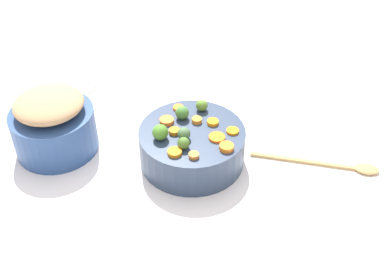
# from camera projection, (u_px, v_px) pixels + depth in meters

# --- Properties ---
(tabletop) EXTENTS (2.40, 2.40, 0.02)m
(tabletop) POSITION_uv_depth(u_px,v_px,m) (181.00, 160.00, 1.22)
(tabletop) COLOR white
(tabletop) RESTS_ON ground
(serving_bowl_carrots) EXTENTS (0.26, 0.26, 0.09)m
(serving_bowl_carrots) POSITION_uv_depth(u_px,v_px,m) (192.00, 146.00, 1.18)
(serving_bowl_carrots) COLOR #2C3B52
(serving_bowl_carrots) RESTS_ON tabletop
(metal_pot) EXTENTS (0.21, 0.21, 0.12)m
(metal_pot) POSITION_uv_depth(u_px,v_px,m) (54.00, 131.00, 1.21)
(metal_pot) COLOR navy
(metal_pot) RESTS_ON tabletop
(stuffing_mound) EXTENTS (0.17, 0.17, 0.05)m
(stuffing_mound) POSITION_uv_depth(u_px,v_px,m) (48.00, 105.00, 1.15)
(stuffing_mound) COLOR tan
(stuffing_mound) RESTS_ON metal_pot
(carrot_slice_0) EXTENTS (0.04, 0.04, 0.01)m
(carrot_slice_0) POSITION_uv_depth(u_px,v_px,m) (233.00, 132.00, 1.14)
(carrot_slice_0) COLOR orange
(carrot_slice_0) RESTS_ON serving_bowl_carrots
(carrot_slice_1) EXTENTS (0.04, 0.04, 0.01)m
(carrot_slice_1) POSITION_uv_depth(u_px,v_px,m) (173.00, 152.00, 1.08)
(carrot_slice_1) COLOR orange
(carrot_slice_1) RESTS_ON serving_bowl_carrots
(carrot_slice_2) EXTENTS (0.05, 0.05, 0.01)m
(carrot_slice_2) POSITION_uv_depth(u_px,v_px,m) (217.00, 137.00, 1.12)
(carrot_slice_2) COLOR orange
(carrot_slice_2) RESTS_ON serving_bowl_carrots
(carrot_slice_3) EXTENTS (0.04, 0.04, 0.01)m
(carrot_slice_3) POSITION_uv_depth(u_px,v_px,m) (174.00, 131.00, 1.14)
(carrot_slice_3) COLOR orange
(carrot_slice_3) RESTS_ON serving_bowl_carrots
(carrot_slice_4) EXTENTS (0.03, 0.03, 0.01)m
(carrot_slice_4) POSITION_uv_depth(u_px,v_px,m) (197.00, 120.00, 1.17)
(carrot_slice_4) COLOR orange
(carrot_slice_4) RESTS_ON serving_bowl_carrots
(carrot_slice_5) EXTENTS (0.03, 0.03, 0.01)m
(carrot_slice_5) POSITION_uv_depth(u_px,v_px,m) (194.00, 155.00, 1.07)
(carrot_slice_5) COLOR orange
(carrot_slice_5) RESTS_ON serving_bowl_carrots
(carrot_slice_6) EXTENTS (0.05, 0.05, 0.01)m
(carrot_slice_6) POSITION_uv_depth(u_px,v_px,m) (167.00, 121.00, 1.17)
(carrot_slice_6) COLOR orange
(carrot_slice_6) RESTS_ON serving_bowl_carrots
(carrot_slice_7) EXTENTS (0.04, 0.04, 0.01)m
(carrot_slice_7) POSITION_uv_depth(u_px,v_px,m) (178.00, 108.00, 1.22)
(carrot_slice_7) COLOR orange
(carrot_slice_7) RESTS_ON serving_bowl_carrots
(carrot_slice_8) EXTENTS (0.04, 0.04, 0.01)m
(carrot_slice_8) POSITION_uv_depth(u_px,v_px,m) (213.00, 122.00, 1.17)
(carrot_slice_8) COLOR orange
(carrot_slice_8) RESTS_ON serving_bowl_carrots
(carrot_slice_9) EXTENTS (0.05, 0.05, 0.01)m
(carrot_slice_9) POSITION_uv_depth(u_px,v_px,m) (227.00, 147.00, 1.09)
(carrot_slice_9) COLOR orange
(carrot_slice_9) RESTS_ON serving_bowl_carrots
(brussels_sprout_0) EXTENTS (0.03, 0.03, 0.03)m
(brussels_sprout_0) POSITION_uv_depth(u_px,v_px,m) (202.00, 105.00, 1.21)
(brussels_sprout_0) COLOR #5B852E
(brussels_sprout_0) RESTS_ON serving_bowl_carrots
(brussels_sprout_1) EXTENTS (0.03, 0.03, 0.03)m
(brussels_sprout_1) POSITION_uv_depth(u_px,v_px,m) (180.00, 113.00, 1.18)
(brussels_sprout_1) COLOR #437A31
(brussels_sprout_1) RESTS_ON serving_bowl_carrots
(brussels_sprout_2) EXTENTS (0.03, 0.03, 0.03)m
(brussels_sprout_2) POSITION_uv_depth(u_px,v_px,m) (184.00, 134.00, 1.12)
(brussels_sprout_2) COLOR #496B41
(brussels_sprout_2) RESTS_ON serving_bowl_carrots
(brussels_sprout_3) EXTENTS (0.04, 0.04, 0.04)m
(brussels_sprout_3) POSITION_uv_depth(u_px,v_px,m) (160.00, 132.00, 1.11)
(brussels_sprout_3) COLOR #4C8529
(brussels_sprout_3) RESTS_ON serving_bowl_carrots
(brussels_sprout_4) EXTENTS (0.03, 0.03, 0.03)m
(brussels_sprout_4) POSITION_uv_depth(u_px,v_px,m) (184.00, 143.00, 1.09)
(brussels_sprout_4) COLOR #487029
(brussels_sprout_4) RESTS_ON serving_bowl_carrots
(wooden_spoon) EXTENTS (0.06, 0.32, 0.01)m
(wooden_spoon) POSITION_uv_depth(u_px,v_px,m) (339.00, 166.00, 1.18)
(wooden_spoon) COLOR tan
(wooden_spoon) RESTS_ON tabletop
(dish_towel) EXTENTS (0.22, 0.16, 0.01)m
(dish_towel) POSITION_uv_depth(u_px,v_px,m) (65.00, 97.00, 1.42)
(dish_towel) COLOR silver
(dish_towel) RESTS_ON tabletop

